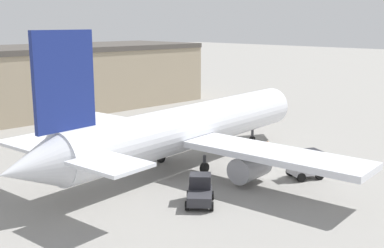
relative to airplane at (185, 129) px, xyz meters
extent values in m
plane|color=gray|center=(0.96, 0.11, -3.42)|extent=(400.00, 400.00, 0.00)
cylinder|color=silver|center=(0.96, 0.11, 0.07)|extent=(28.34, 6.99, 3.87)
cone|color=silver|center=(16.45, 1.85, 0.07)|extent=(3.50, 4.12, 3.79)
cone|color=silver|center=(-15.11, -1.70, 0.07)|extent=(4.64, 4.13, 3.68)
cube|color=silver|center=(-1.47, 9.10, -0.61)|extent=(5.75, 14.91, 0.50)
cube|color=silver|center=(0.59, -9.20, -0.61)|extent=(5.75, 14.91, 0.50)
cylinder|color=#939399|center=(-1.22, 6.93, -2.03)|extent=(3.65, 2.43, 2.05)
cylinder|color=#939399|center=(0.35, -7.03, -2.03)|extent=(3.65, 2.43, 2.05)
cube|color=navy|center=(-12.23, -1.38, 5.31)|extent=(4.64, 0.88, 6.62)
cube|color=silver|center=(-12.70, 2.85, 0.46)|extent=(3.98, 5.00, 0.24)
cube|color=silver|center=(-11.75, -5.61, 0.46)|extent=(3.98, 5.00, 0.24)
cylinder|color=#38383D|center=(11.00, 1.24, -2.64)|extent=(0.28, 0.28, 1.56)
cylinder|color=black|center=(11.00, 1.24, -3.07)|extent=(0.73, 0.43, 0.70)
cylinder|color=#38383D|center=(-0.16, -2.55, -2.64)|extent=(0.28, 0.28, 1.56)
cylinder|color=black|center=(-0.16, -2.55, -2.97)|extent=(0.93, 0.45, 0.90)
cylinder|color=#38383D|center=(-0.72, 2.45, -2.64)|extent=(0.28, 0.28, 1.56)
cylinder|color=black|center=(-0.72, 2.45, -2.97)|extent=(0.93, 0.45, 0.90)
cylinder|color=#1E2338|center=(7.48, -3.39, -3.03)|extent=(0.26, 0.26, 0.78)
cylinder|color=yellow|center=(7.48, -3.39, -2.33)|extent=(0.36, 0.36, 0.62)
sphere|color=tan|center=(7.48, -3.39, -1.90)|extent=(0.23, 0.23, 0.23)
cube|color=#2D2D33|center=(-5.59, -7.39, -2.76)|extent=(3.35, 3.27, 0.67)
cube|color=black|center=(-4.97, -6.81, -1.95)|extent=(1.99, 2.00, 0.96)
cylinder|color=black|center=(-4.25, -7.28, -3.10)|extent=(0.66, 0.64, 0.64)
cylinder|color=black|center=(-5.38, -6.06, -3.10)|extent=(0.66, 0.64, 0.64)
cylinder|color=black|center=(-5.81, -8.72, -3.10)|extent=(0.66, 0.64, 0.64)
cylinder|color=black|center=(-6.94, -7.49, -3.10)|extent=(0.66, 0.64, 0.64)
cube|color=#B2B2B7|center=(4.83, -9.20, -2.66)|extent=(2.93, 2.53, 0.79)
cube|color=black|center=(5.46, -9.48, -1.70)|extent=(1.61, 1.80, 1.13)
cube|color=#333333|center=(4.43, -9.01, -1.66)|extent=(1.89, 1.69, 0.62)
cylinder|color=black|center=(5.27, -10.31, -3.05)|extent=(0.78, 0.56, 0.73)
cylinder|color=black|center=(5.96, -8.81, -3.05)|extent=(0.78, 0.56, 0.73)
cylinder|color=black|center=(3.70, -9.59, -3.05)|extent=(0.78, 0.56, 0.73)
cylinder|color=black|center=(4.39, -8.09, -3.05)|extent=(0.78, 0.56, 0.73)
cone|color=#EF590F|center=(7.63, -11.92, -3.15)|extent=(0.36, 0.36, 0.55)
camera|label=1|loc=(-28.19, -29.75, 9.06)|focal=45.00mm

